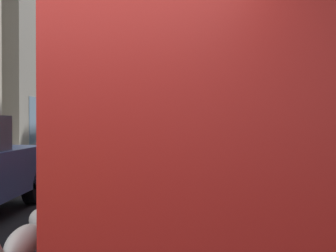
{
  "coord_description": "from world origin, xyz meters",
  "views": [
    {
      "loc": [
        0.69,
        -0.85,
        1.52
      ],
      "look_at": [
        0.48,
        10.69,
        1.4
      ],
      "focal_mm": 40.95,
      "sensor_mm": 36.0,
      "label": 1
    }
  ],
  "objects": [
    {
      "name": "ground_plane",
      "position": [
        0.0,
        35.0,
        0.0
      ],
      "size": [
        120.0,
        120.0,
        0.0
      ],
      "primitive_type": "plane",
      "color": "black"
    },
    {
      "name": "car_silver_sedan",
      "position": [
        1.2,
        18.64,
        0.82
      ],
      "size": [
        1.88,
        4.57,
        1.62
      ],
      "color": "#B7BABF",
      "rests_on": "ground"
    },
    {
      "name": "transit_bus",
      "position": [
        1.2,
        6.99,
        1.78
      ],
      "size": [
        2.78,
        11.53,
        3.05
      ],
      "color": "red",
      "rests_on": "ground"
    },
    {
      "name": "sidewalk_right",
      "position": [
        5.7,
        35.0,
        0.07
      ],
      "size": [
        2.4,
        110.0,
        0.15
      ],
      "primitive_type": "cube",
      "color": "gray",
      "rests_on": "ground"
    },
    {
      "name": "sidewalk_left",
      "position": [
        -5.7,
        35.0,
        0.07
      ],
      "size": [
        2.4,
        110.0,
        0.15
      ],
      "primitive_type": "cube",
      "color": "#ADA89E",
      "rests_on": "ground"
    },
    {
      "name": "car_grey_wagon",
      "position": [
        -2.8,
        20.02,
        0.82
      ],
      "size": [
        1.86,
        4.41,
        1.62
      ],
      "color": "slate",
      "rests_on": "ground"
    },
    {
      "name": "dalmatian_dog",
      "position": [
        -0.55,
        2.33,
        0.51
      ],
      "size": [
        0.22,
        0.96,
        0.72
      ],
      "color": "white",
      "rests_on": "ground"
    },
    {
      "name": "car_white_van",
      "position": [
        -1.2,
        41.2,
        0.83
      ],
      "size": [
        1.89,
        4.7,
        1.62
      ],
      "color": "silver",
      "rests_on": "ground"
    }
  ]
}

